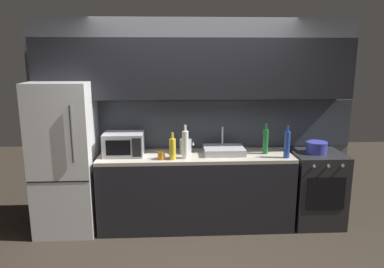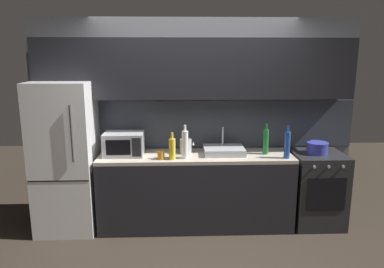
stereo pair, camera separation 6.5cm
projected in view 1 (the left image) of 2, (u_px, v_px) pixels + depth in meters
ground_plane at (201, 265)px, 3.67m from camera, size 10.00×10.00×0.00m
back_wall at (194, 97)px, 4.51m from camera, size 4.03×0.44×2.50m
counter_run at (196, 190)px, 4.45m from camera, size 2.29×0.60×0.90m
refrigerator at (65, 158)px, 4.28m from camera, size 0.68×0.69×1.77m
oven_range at (316, 188)px, 4.53m from camera, size 0.60×0.62×0.90m
microwave at (124, 144)px, 4.30m from camera, size 0.46×0.35×0.27m
sink_basin at (224, 150)px, 4.40m from camera, size 0.48×0.38×0.30m
kettle at (186, 146)px, 4.40m from camera, size 0.18×0.14×0.20m
wine_bottle_blue at (287, 144)px, 4.20m from camera, size 0.07×0.07×0.38m
wine_bottle_green at (265, 141)px, 4.37m from camera, size 0.07×0.07×0.36m
wine_bottle_white at (185, 144)px, 4.17m from camera, size 0.07×0.07×0.39m
wine_bottle_yellow at (172, 149)px, 4.13m from camera, size 0.07×0.07×0.31m
mug_amber at (161, 155)px, 4.15m from camera, size 0.08×0.08×0.09m
cooking_pot at (316, 147)px, 4.42m from camera, size 0.25×0.25×0.14m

